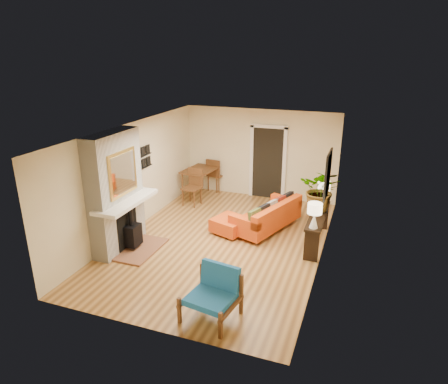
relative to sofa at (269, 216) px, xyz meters
The scene contains 10 objects.
room_shell 1.85m from the sofa, 99.16° to the left, with size 6.50×6.50×6.50m.
fireplace 3.63m from the sofa, 144.49° to the right, with size 1.09×1.68×2.60m.
sofa is the anchor object (origin of this frame).
ottoman 0.99m from the sofa, 147.20° to the right, with size 0.94×0.94×0.38m.
blue_chair 3.58m from the sofa, 90.42° to the right, with size 0.93×0.91×0.85m.
dining_table 2.90m from the sofa, 147.36° to the left, with size 0.98×1.95×1.03m.
console_table 1.29m from the sofa, 17.33° to the right, with size 0.34×1.85×0.72m.
lamp_near 1.81m from the sofa, 43.15° to the right, with size 0.30×0.30×0.54m.
lamp_far 1.45m from the sofa, 16.72° to the left, with size 0.30×0.30×0.54m.
houseplant 1.49m from the sofa, ahead, with size 0.89×0.77×0.99m, color #1E5919.
Camera 1 is at (2.92, -7.74, 4.21)m, focal length 32.00 mm.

